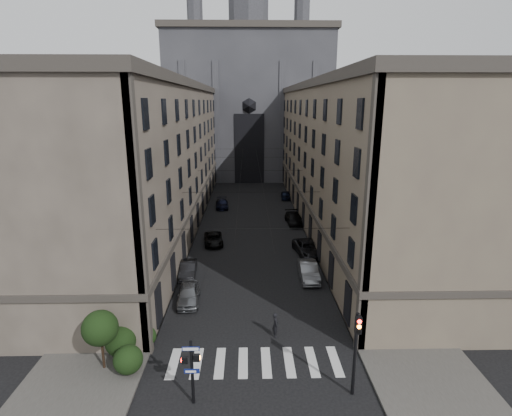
{
  "coord_description": "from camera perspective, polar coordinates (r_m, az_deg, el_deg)",
  "views": [
    {
      "loc": [
        -0.4,
        -17.41,
        16.39
      ],
      "look_at": [
        0.27,
        13.24,
        8.18
      ],
      "focal_mm": 28.0,
      "sensor_mm": 36.0,
      "label": 1
    }
  ],
  "objects": [
    {
      "name": "shrub_cluster",
      "position": [
        28.01,
        -19.23,
        -17.32
      ],
      "size": [
        3.9,
        4.4,
        3.9
      ],
      "color": "black",
      "rests_on": "sidewalk_left"
    },
    {
      "name": "car_left_far",
      "position": [
        63.47,
        -4.88,
        0.6
      ],
      "size": [
        2.24,
        4.76,
        1.34
      ],
      "primitive_type": "imported",
      "rotation": [
        0.0,
        0.0,
        0.08
      ],
      "color": "black",
      "rests_on": "ground"
    },
    {
      "name": "building_right",
      "position": [
        55.62,
        13.29,
        7.32
      ],
      "size": [
        13.6,
        60.6,
        18.85
      ],
      "color": "brown",
      "rests_on": "ground"
    },
    {
      "name": "sidewalk_right",
      "position": [
        56.9,
        9.86,
        -1.89
      ],
      "size": [
        7.0,
        80.0,
        0.15
      ],
      "primitive_type": "cube",
      "color": "#383533",
      "rests_on": "ground"
    },
    {
      "name": "pedestrian_signal_left",
      "position": [
        23.77,
        -9.17,
        -21.5
      ],
      "size": [
        1.02,
        0.38,
        4.0
      ],
      "color": "black",
      "rests_on": "ground"
    },
    {
      "name": "tram_wires",
      "position": [
        53.82,
        -0.8,
        5.22
      ],
      "size": [
        14.0,
        60.0,
        0.43
      ],
      "color": "black",
      "rests_on": "ground"
    },
    {
      "name": "car_right_near",
      "position": [
        38.71,
        7.49,
        -8.91
      ],
      "size": [
        1.68,
        4.79,
        1.58
      ],
      "primitive_type": "imported",
      "rotation": [
        0.0,
        0.0,
        0.0
      ],
      "color": "slate",
      "rests_on": "ground"
    },
    {
      "name": "sidewalk_left",
      "position": [
        56.75,
        -11.45,
        -2.02
      ],
      "size": [
        7.0,
        80.0,
        0.15
      ],
      "primitive_type": "cube",
      "color": "#383533",
      "rests_on": "ground"
    },
    {
      "name": "zebra_crossing",
      "position": [
        27.76,
        -0.19,
        -21.17
      ],
      "size": [
        11.0,
        3.2,
        0.01
      ],
      "primitive_type": "cube",
      "color": "beige",
      "rests_on": "ground"
    },
    {
      "name": "car_left_midnear",
      "position": [
        39.51,
        -9.69,
        -8.64
      ],
      "size": [
        1.68,
        4.29,
        1.39
      ],
      "primitive_type": "imported",
      "rotation": [
        0.0,
        0.0,
        0.05
      ],
      "color": "black",
      "rests_on": "ground"
    },
    {
      "name": "car_right_far",
      "position": [
        69.27,
        4.26,
        1.84
      ],
      "size": [
        1.74,
        3.99,
        1.34
      ],
      "primitive_type": "imported",
      "rotation": [
        0.0,
        0.0,
        -0.04
      ],
      "color": "black",
      "rests_on": "ground"
    },
    {
      "name": "traffic_light_right",
      "position": [
        24.11,
        14.11,
        -18.43
      ],
      "size": [
        0.34,
        0.5,
        5.2
      ],
      "color": "black",
      "rests_on": "ground"
    },
    {
      "name": "car_left_midfar",
      "position": [
        47.6,
        -6.08,
        -4.42
      ],
      "size": [
        2.66,
        4.79,
        1.27
      ],
      "primitive_type": "imported",
      "rotation": [
        0.0,
        0.0,
        0.13
      ],
      "color": "black",
      "rests_on": "ground"
    },
    {
      "name": "car_right_midfar",
      "position": [
        55.16,
        5.51,
        -1.54
      ],
      "size": [
        2.54,
        5.38,
        1.52
      ],
      "primitive_type": "imported",
      "rotation": [
        0.0,
        0.0,
        0.08
      ],
      "color": "black",
      "rests_on": "ground"
    },
    {
      "name": "car_left_near",
      "position": [
        34.71,
        -9.61,
        -12.01
      ],
      "size": [
        2.08,
        4.52,
        1.5
      ],
      "primitive_type": "imported",
      "rotation": [
        0.0,
        0.0,
        0.07
      ],
      "color": "slate",
      "rests_on": "ground"
    },
    {
      "name": "pedestrian",
      "position": [
        29.82,
        2.79,
        -16.3
      ],
      "size": [
        0.5,
        0.71,
        1.82
      ],
      "primitive_type": "imported",
      "rotation": [
        0.0,
        0.0,
        1.67
      ],
      "color": "black",
      "rests_on": "ground"
    },
    {
      "name": "gothic_tower",
      "position": [
        92.38,
        -1.03,
        15.87
      ],
      "size": [
        35.0,
        23.0,
        58.0
      ],
      "color": "#2D2D33",
      "rests_on": "ground"
    },
    {
      "name": "building_left",
      "position": [
        55.43,
        -14.96,
        7.19
      ],
      "size": [
        13.6,
        60.6,
        18.85
      ],
      "color": "#4C433A",
      "rests_on": "ground"
    },
    {
      "name": "car_right_midnear",
      "position": [
        44.48,
        7.41,
        -5.72
      ],
      "size": [
        3.19,
        5.7,
        1.5
      ],
      "primitive_type": "imported",
      "rotation": [
        0.0,
        0.0,
        0.13
      ],
      "color": "black",
      "rests_on": "ground"
    }
  ]
}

